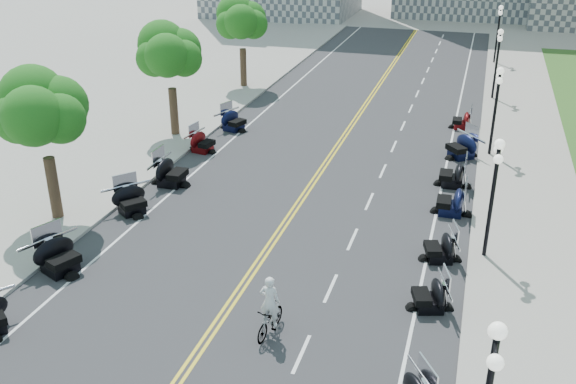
% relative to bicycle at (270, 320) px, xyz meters
% --- Properties ---
extents(ground, '(160.00, 160.00, 0.00)m').
position_rel_bicycle_xyz_m(ground, '(-1.91, 3.27, -0.55)').
color(ground, gray).
extents(road, '(16.00, 90.00, 0.01)m').
position_rel_bicycle_xyz_m(road, '(-1.91, 13.27, -0.54)').
color(road, '#333335').
rests_on(road, ground).
extents(centerline_yellow_a, '(0.12, 90.00, 0.00)m').
position_rel_bicycle_xyz_m(centerline_yellow_a, '(-2.03, 13.27, -0.53)').
color(centerline_yellow_a, yellow).
rests_on(centerline_yellow_a, road).
extents(centerline_yellow_b, '(0.12, 90.00, 0.00)m').
position_rel_bicycle_xyz_m(centerline_yellow_b, '(-1.79, 13.27, -0.53)').
color(centerline_yellow_b, yellow).
rests_on(centerline_yellow_b, road).
extents(edge_line_north, '(0.12, 90.00, 0.00)m').
position_rel_bicycle_xyz_m(edge_line_north, '(4.49, 13.27, -0.53)').
color(edge_line_north, white).
rests_on(edge_line_north, road).
extents(edge_line_south, '(0.12, 90.00, 0.00)m').
position_rel_bicycle_xyz_m(edge_line_south, '(-8.31, 13.27, -0.53)').
color(edge_line_south, white).
rests_on(edge_line_south, road).
extents(lane_dash_5, '(0.12, 2.00, 0.00)m').
position_rel_bicycle_xyz_m(lane_dash_5, '(1.29, -0.73, -0.53)').
color(lane_dash_5, white).
rests_on(lane_dash_5, road).
extents(lane_dash_6, '(0.12, 2.00, 0.00)m').
position_rel_bicycle_xyz_m(lane_dash_6, '(1.29, 3.27, -0.53)').
color(lane_dash_6, white).
rests_on(lane_dash_6, road).
extents(lane_dash_7, '(0.12, 2.00, 0.00)m').
position_rel_bicycle_xyz_m(lane_dash_7, '(1.29, 7.27, -0.53)').
color(lane_dash_7, white).
rests_on(lane_dash_7, road).
extents(lane_dash_8, '(0.12, 2.00, 0.00)m').
position_rel_bicycle_xyz_m(lane_dash_8, '(1.29, 11.27, -0.53)').
color(lane_dash_8, white).
rests_on(lane_dash_8, road).
extents(lane_dash_9, '(0.12, 2.00, 0.00)m').
position_rel_bicycle_xyz_m(lane_dash_9, '(1.29, 15.27, -0.53)').
color(lane_dash_9, white).
rests_on(lane_dash_9, road).
extents(lane_dash_10, '(0.12, 2.00, 0.00)m').
position_rel_bicycle_xyz_m(lane_dash_10, '(1.29, 19.27, -0.53)').
color(lane_dash_10, white).
rests_on(lane_dash_10, road).
extents(lane_dash_11, '(0.12, 2.00, 0.00)m').
position_rel_bicycle_xyz_m(lane_dash_11, '(1.29, 23.27, -0.53)').
color(lane_dash_11, white).
rests_on(lane_dash_11, road).
extents(lane_dash_12, '(0.12, 2.00, 0.00)m').
position_rel_bicycle_xyz_m(lane_dash_12, '(1.29, 27.27, -0.53)').
color(lane_dash_12, white).
rests_on(lane_dash_12, road).
extents(lane_dash_13, '(0.12, 2.00, 0.00)m').
position_rel_bicycle_xyz_m(lane_dash_13, '(1.29, 31.27, -0.53)').
color(lane_dash_13, white).
rests_on(lane_dash_13, road).
extents(lane_dash_14, '(0.12, 2.00, 0.00)m').
position_rel_bicycle_xyz_m(lane_dash_14, '(1.29, 35.27, -0.53)').
color(lane_dash_14, white).
rests_on(lane_dash_14, road).
extents(lane_dash_15, '(0.12, 2.00, 0.00)m').
position_rel_bicycle_xyz_m(lane_dash_15, '(1.29, 39.27, -0.53)').
color(lane_dash_15, white).
rests_on(lane_dash_15, road).
extents(lane_dash_16, '(0.12, 2.00, 0.00)m').
position_rel_bicycle_xyz_m(lane_dash_16, '(1.29, 43.27, -0.53)').
color(lane_dash_16, white).
rests_on(lane_dash_16, road).
extents(lane_dash_17, '(0.12, 2.00, 0.00)m').
position_rel_bicycle_xyz_m(lane_dash_17, '(1.29, 47.27, -0.53)').
color(lane_dash_17, white).
rests_on(lane_dash_17, road).
extents(lane_dash_18, '(0.12, 2.00, 0.00)m').
position_rel_bicycle_xyz_m(lane_dash_18, '(1.29, 51.27, -0.53)').
color(lane_dash_18, white).
rests_on(lane_dash_18, road).
extents(lane_dash_19, '(0.12, 2.00, 0.00)m').
position_rel_bicycle_xyz_m(lane_dash_19, '(1.29, 55.27, -0.53)').
color(lane_dash_19, white).
rests_on(lane_dash_19, road).
extents(sidewalk_north, '(5.00, 90.00, 0.15)m').
position_rel_bicycle_xyz_m(sidewalk_north, '(8.59, 13.27, -0.47)').
color(sidewalk_north, '#9E9991').
rests_on(sidewalk_north, ground).
extents(sidewalk_south, '(5.00, 90.00, 0.15)m').
position_rel_bicycle_xyz_m(sidewalk_south, '(-12.41, 13.27, -0.47)').
color(sidewalk_south, '#9E9991').
rests_on(sidewalk_south, ground).
extents(street_lamp_2, '(0.50, 1.20, 4.90)m').
position_rel_bicycle_xyz_m(street_lamp_2, '(6.69, 7.27, 2.05)').
color(street_lamp_2, black).
rests_on(street_lamp_2, sidewalk_north).
extents(street_lamp_3, '(0.50, 1.20, 4.90)m').
position_rel_bicycle_xyz_m(street_lamp_3, '(6.69, 19.27, 2.05)').
color(street_lamp_3, black).
rests_on(street_lamp_3, sidewalk_north).
extents(street_lamp_4, '(0.50, 1.20, 4.90)m').
position_rel_bicycle_xyz_m(street_lamp_4, '(6.69, 31.27, 2.05)').
color(street_lamp_4, black).
rests_on(street_lamp_4, sidewalk_north).
extents(street_lamp_5, '(0.50, 1.20, 4.90)m').
position_rel_bicycle_xyz_m(street_lamp_5, '(6.69, 43.27, 2.05)').
color(street_lamp_5, black).
rests_on(street_lamp_5, sidewalk_north).
extents(tree_2, '(4.80, 4.80, 9.20)m').
position_rel_bicycle_xyz_m(tree_2, '(-11.91, 5.27, 4.20)').
color(tree_2, '#235619').
rests_on(tree_2, sidewalk_south).
extents(tree_3, '(4.80, 4.80, 9.20)m').
position_rel_bicycle_xyz_m(tree_3, '(-11.91, 17.27, 4.20)').
color(tree_3, '#235619').
rests_on(tree_3, sidewalk_south).
extents(tree_4, '(4.80, 4.80, 9.20)m').
position_rel_bicycle_xyz_m(tree_4, '(-11.91, 29.27, 4.20)').
color(tree_4, '#235619').
rests_on(tree_4, sidewalk_south).
extents(motorcycle_n_5, '(2.26, 2.26, 1.26)m').
position_rel_bicycle_xyz_m(motorcycle_n_5, '(4.91, 3.00, 0.09)').
color(motorcycle_n_5, black).
rests_on(motorcycle_n_5, road).
extents(motorcycle_n_6, '(2.28, 2.28, 1.29)m').
position_rel_bicycle_xyz_m(motorcycle_n_6, '(4.97, 6.58, 0.10)').
color(motorcycle_n_6, black).
rests_on(motorcycle_n_6, road).
extents(motorcycle_n_7, '(2.06, 2.06, 1.42)m').
position_rel_bicycle_xyz_m(motorcycle_n_7, '(5.10, 11.03, 0.16)').
color(motorcycle_n_7, black).
rests_on(motorcycle_n_7, road).
extents(motorcycle_n_8, '(2.05, 2.05, 1.42)m').
position_rel_bicycle_xyz_m(motorcycle_n_8, '(4.95, 14.32, 0.16)').
color(motorcycle_n_8, black).
rests_on(motorcycle_n_8, road).
extents(motorcycle_n_9, '(3.04, 3.04, 1.51)m').
position_rel_bicycle_xyz_m(motorcycle_n_9, '(5.16, 18.54, 0.21)').
color(motorcycle_n_9, black).
rests_on(motorcycle_n_9, road).
extents(motorcycle_n_10, '(1.83, 1.83, 1.26)m').
position_rel_bicycle_xyz_m(motorcycle_n_10, '(4.90, 23.83, 0.08)').
color(motorcycle_n_10, '#590A0C').
rests_on(motorcycle_n_10, road).
extents(motorcycle_s_5, '(2.89, 2.89, 1.53)m').
position_rel_bicycle_xyz_m(motorcycle_s_5, '(-9.06, 1.37, 0.22)').
color(motorcycle_s_5, black).
rests_on(motorcycle_s_5, road).
extents(motorcycle_s_6, '(2.86, 2.86, 1.42)m').
position_rel_bicycle_xyz_m(motorcycle_s_6, '(-9.03, 6.83, 0.17)').
color(motorcycle_s_6, black).
rests_on(motorcycle_s_6, road).
extents(motorcycle_s_7, '(2.24, 2.24, 1.57)m').
position_rel_bicycle_xyz_m(motorcycle_s_7, '(-8.72, 10.30, 0.24)').
color(motorcycle_s_7, black).
rests_on(motorcycle_s_7, road).
extents(motorcycle_s_8, '(2.15, 2.15, 1.32)m').
position_rel_bicycle_xyz_m(motorcycle_s_8, '(-9.17, 15.19, 0.11)').
color(motorcycle_s_8, '#590A0C').
rests_on(motorcycle_s_8, road).
extents(motorcycle_s_9, '(2.56, 2.56, 1.41)m').
position_rel_bicycle_xyz_m(motorcycle_s_9, '(-8.85, 19.30, 0.16)').
color(motorcycle_s_9, black).
rests_on(motorcycle_s_9, road).
extents(bicycle, '(0.77, 1.87, 1.09)m').
position_rel_bicycle_xyz_m(bicycle, '(0.00, 0.00, 0.00)').
color(bicycle, '#A51414').
rests_on(bicycle, road).
extents(cyclist_rider, '(0.68, 0.44, 1.85)m').
position_rel_bicycle_xyz_m(cyclist_rider, '(0.00, 0.00, 1.47)').
color(cyclist_rider, silver).
rests_on(cyclist_rider, bicycle).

